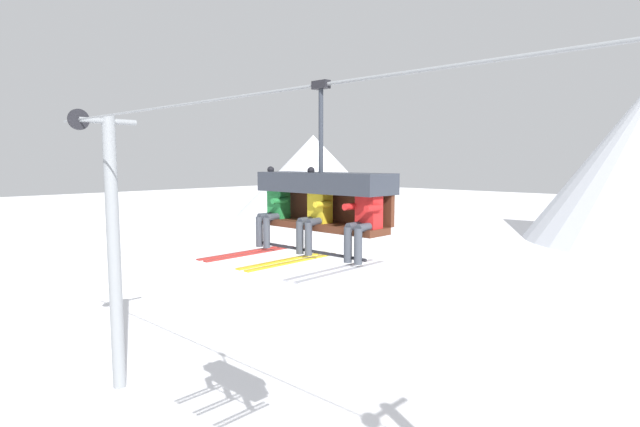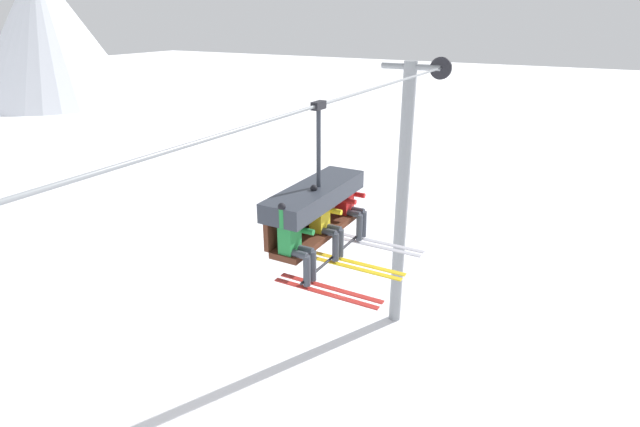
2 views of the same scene
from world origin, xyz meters
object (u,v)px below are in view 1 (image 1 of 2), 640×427
object	(u,v)px
lift_tower_near	(113,247)
skier_green	(273,207)
chairlift_chair	(324,192)
skier_yellow	(314,211)
skier_red	(363,217)

from	to	relation	value
lift_tower_near	skier_green	bearing A→B (deg)	-6.62
chairlift_chair	skier_yellow	size ratio (longest dim) A/B	1.47
skier_green	lift_tower_near	bearing A→B (deg)	173.38
skier_green	skier_yellow	distance (m)	0.92
chairlift_chair	skier_yellow	xyz separation A→B (m)	(-0.00, -0.21, -0.28)
skier_green	skier_yellow	size ratio (longest dim) A/B	1.00
skier_red	skier_yellow	bearing A→B (deg)	179.58
skier_yellow	skier_red	world-z (taller)	skier_yellow
chairlift_chair	skier_yellow	bearing A→B (deg)	-90.89
chairlift_chair	skier_red	bearing A→B (deg)	-13.52
skier_green	skier_yellow	bearing A→B (deg)	0.00
skier_green	skier_red	bearing A→B (deg)	-0.21
skier_green	chairlift_chair	bearing A→B (deg)	13.07
skier_yellow	skier_green	bearing A→B (deg)	180.00
lift_tower_near	chairlift_chair	xyz separation A→B (m)	(8.87, -0.71, 1.99)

